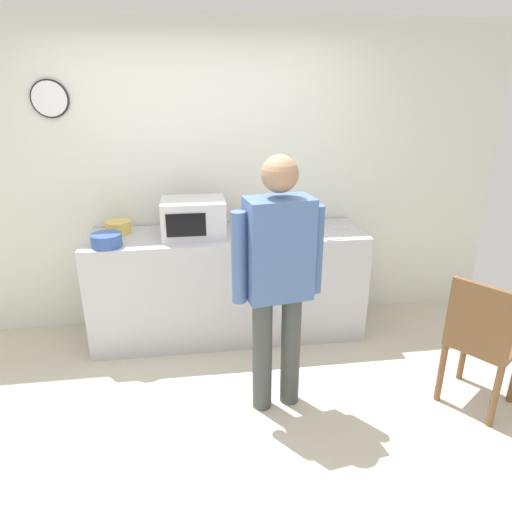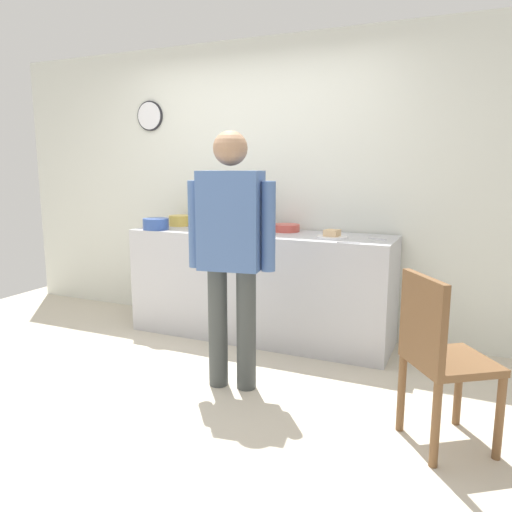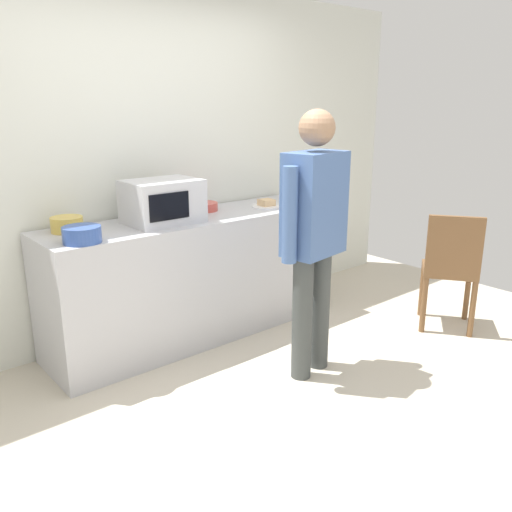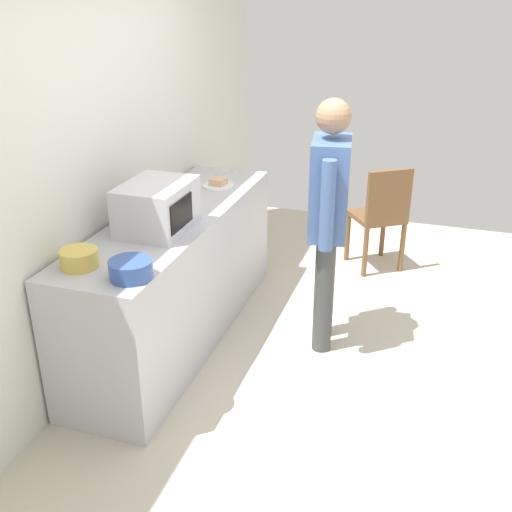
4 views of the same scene
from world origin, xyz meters
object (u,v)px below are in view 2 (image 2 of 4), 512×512
(microwave, at_px, (230,214))
(wooden_chair, at_px, (439,353))
(salad_bowl, at_px, (286,228))
(cereal_bowl, at_px, (156,224))
(mixing_bowl, at_px, (180,221))
(spoon_utensil, at_px, (348,243))
(sandwich_plate, at_px, (332,235))
(fork_utensil, at_px, (377,239))
(person_standing, at_px, (231,243))

(microwave, bearing_deg, wooden_chair, -32.99)
(microwave, distance_m, salad_bowl, 0.50)
(cereal_bowl, xyz_separation_m, mixing_bowl, (0.04, 0.33, -0.00))
(cereal_bowl, distance_m, spoon_utensil, 1.77)
(microwave, relative_size, sandwich_plate, 2.08)
(sandwich_plate, relative_size, cereal_bowl, 1.04)
(microwave, relative_size, wooden_chair, 0.53)
(salad_bowl, distance_m, mixing_bowl, 1.08)
(fork_utensil, bearing_deg, microwave, -178.24)
(sandwich_plate, relative_size, spoon_utensil, 1.41)
(cereal_bowl, xyz_separation_m, spoon_utensil, (1.77, -0.09, -0.05))
(sandwich_plate, height_order, salad_bowl, sandwich_plate)
(microwave, bearing_deg, person_standing, -62.57)
(microwave, distance_m, spoon_utensil, 1.15)
(person_standing, distance_m, wooden_chair, 1.42)
(microwave, height_order, fork_utensil, microwave)
(microwave, height_order, spoon_utensil, microwave)
(cereal_bowl, relative_size, fork_utensil, 1.35)
(salad_bowl, xyz_separation_m, person_standing, (0.05, -1.15, 0.03))
(sandwich_plate, distance_m, spoon_utensil, 0.28)
(salad_bowl, relative_size, cereal_bowl, 1.02)
(fork_utensil, relative_size, spoon_utensil, 1.00)
(microwave, relative_size, person_standing, 0.29)
(wooden_chair, bearing_deg, spoon_utensil, 127.66)
(sandwich_plate, height_order, person_standing, person_standing)
(microwave, bearing_deg, mixing_bowl, 165.20)
(salad_bowl, relative_size, person_standing, 0.14)
(fork_utensil, relative_size, wooden_chair, 0.18)
(cereal_bowl, bearing_deg, mixing_bowl, 83.61)
(cereal_bowl, height_order, spoon_utensil, cereal_bowl)
(salad_bowl, distance_m, wooden_chair, 1.98)
(cereal_bowl, relative_size, spoon_utensil, 1.35)
(salad_bowl, height_order, wooden_chair, salad_bowl)
(microwave, distance_m, sandwich_plate, 0.93)
(microwave, distance_m, cereal_bowl, 0.69)
(sandwich_plate, relative_size, person_standing, 0.14)
(microwave, xyz_separation_m, sandwich_plate, (0.92, -0.04, -0.13))
(sandwich_plate, bearing_deg, cereal_bowl, -175.44)
(mixing_bowl, bearing_deg, sandwich_plate, -7.64)
(fork_utensil, bearing_deg, mixing_bowl, 176.19)
(microwave, xyz_separation_m, spoon_utensil, (1.11, -0.26, -0.15))
(person_standing, relative_size, wooden_chair, 1.82)
(salad_bowl, distance_m, person_standing, 1.15)
(salad_bowl, bearing_deg, spoon_utensil, -33.47)
(salad_bowl, height_order, fork_utensil, salad_bowl)
(wooden_chair, bearing_deg, cereal_bowl, 157.77)
(microwave, height_order, mixing_bowl, microwave)
(microwave, relative_size, cereal_bowl, 2.17)
(salad_bowl, relative_size, mixing_bowl, 1.14)
(microwave, height_order, salad_bowl, microwave)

